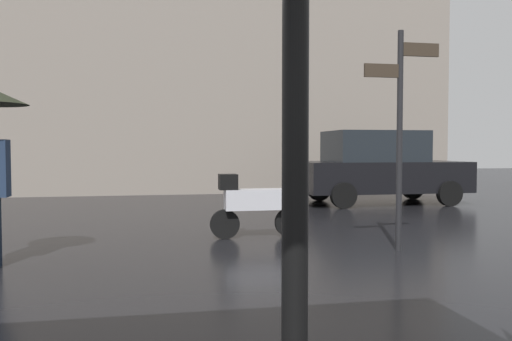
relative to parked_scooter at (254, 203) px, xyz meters
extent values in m
cylinder|color=black|center=(-1.09, -6.39, 0.83)|extent=(0.09, 0.09, 2.77)
cylinder|color=black|center=(0.56, 0.00, -0.33)|extent=(0.46, 0.09, 0.46)
cylinder|color=black|center=(-0.47, 0.00, -0.33)|extent=(0.46, 0.09, 0.46)
cube|color=silver|center=(0.05, 0.00, 0.05)|extent=(1.03, 0.32, 0.32)
cube|color=black|center=(-0.42, 0.00, 0.33)|extent=(0.28, 0.28, 0.24)
cylinder|color=black|center=(0.51, 0.00, 0.40)|extent=(0.06, 0.06, 0.55)
cube|color=black|center=(4.15, 4.43, 0.13)|extent=(4.18, 1.85, 0.76)
cube|color=black|center=(3.94, 4.43, 0.90)|extent=(2.30, 1.70, 0.77)
cylinder|color=black|center=(5.51, 5.36, -0.25)|extent=(0.62, 0.18, 0.62)
cylinder|color=black|center=(5.51, 3.51, -0.25)|extent=(0.62, 0.18, 0.62)
cylinder|color=black|center=(2.79, 5.36, -0.25)|extent=(0.62, 0.18, 0.62)
cylinder|color=black|center=(2.79, 3.51, -0.25)|extent=(0.62, 0.18, 0.62)
cylinder|color=black|center=(1.77, -1.35, 0.95)|extent=(0.08, 0.08, 3.01)
cube|color=#33281E|center=(2.05, -1.35, 2.20)|extent=(0.56, 0.04, 0.18)
cube|color=#33281E|center=(1.51, -1.35, 1.90)|extent=(0.52, 0.04, 0.18)
camera|label=1|loc=(-1.52, -7.98, 0.85)|focal=36.48mm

